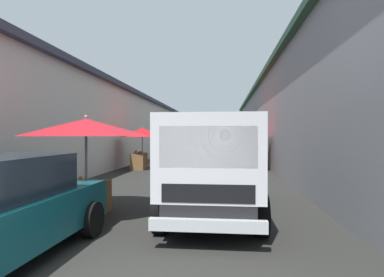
{
  "coord_description": "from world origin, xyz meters",
  "views": [
    {
      "loc": [
        -2.13,
        -1.58,
        1.73
      ],
      "look_at": [
        12.94,
        -0.04,
        1.58
      ],
      "focal_mm": 29.58,
      "sensor_mm": 36.0,
      "label": 1
    }
  ],
  "objects_px": {
    "fruit_stall_far_left": "(87,136)",
    "fruit_stall_mid_lane": "(243,136)",
    "fruit_stall_near_right": "(246,137)",
    "vendor_by_crates": "(212,149)",
    "delivery_truck": "(212,171)",
    "fruit_stall_near_left": "(142,138)"
  },
  "relations": [
    {
      "from": "fruit_stall_near_right",
      "to": "vendor_by_crates",
      "type": "distance_m",
      "value": 2.56
    },
    {
      "from": "fruit_stall_near_right",
      "to": "fruit_stall_mid_lane",
      "type": "height_order",
      "value": "fruit_stall_mid_lane"
    },
    {
      "from": "fruit_stall_near_right",
      "to": "fruit_stall_near_left",
      "type": "relative_size",
      "value": 1.18
    },
    {
      "from": "fruit_stall_far_left",
      "to": "delivery_truck",
      "type": "xyz_separation_m",
      "value": [
        -0.37,
        -2.7,
        -0.68
      ]
    },
    {
      "from": "fruit_stall_mid_lane",
      "to": "fruit_stall_far_left",
      "type": "bearing_deg",
      "value": 157.05
    },
    {
      "from": "fruit_stall_near_right",
      "to": "fruit_stall_mid_lane",
      "type": "distance_m",
      "value": 2.83
    },
    {
      "from": "fruit_stall_near_right",
      "to": "fruit_stall_far_left",
      "type": "xyz_separation_m",
      "value": [
        -11.92,
        4.19,
        0.07
      ]
    },
    {
      "from": "fruit_stall_mid_lane",
      "to": "vendor_by_crates",
      "type": "height_order",
      "value": "fruit_stall_mid_lane"
    },
    {
      "from": "fruit_stall_near_right",
      "to": "fruit_stall_mid_lane",
      "type": "relative_size",
      "value": 1.02
    },
    {
      "from": "vendor_by_crates",
      "to": "fruit_stall_mid_lane",
      "type": "bearing_deg",
      "value": -128.13
    },
    {
      "from": "fruit_stall_near_right",
      "to": "fruit_stall_near_left",
      "type": "distance_m",
      "value": 6.07
    },
    {
      "from": "fruit_stall_near_right",
      "to": "fruit_stall_near_left",
      "type": "bearing_deg",
      "value": 116.64
    },
    {
      "from": "fruit_stall_mid_lane",
      "to": "fruit_stall_far_left",
      "type": "relative_size",
      "value": 0.96
    },
    {
      "from": "fruit_stall_far_left",
      "to": "fruit_stall_mid_lane",
      "type": "bearing_deg",
      "value": -22.95
    },
    {
      "from": "fruit_stall_near_right",
      "to": "delivery_truck",
      "type": "height_order",
      "value": "fruit_stall_near_right"
    },
    {
      "from": "fruit_stall_far_left",
      "to": "vendor_by_crates",
      "type": "height_order",
      "value": "fruit_stall_far_left"
    },
    {
      "from": "fruit_stall_near_left",
      "to": "fruit_stall_far_left",
      "type": "height_order",
      "value": "fruit_stall_near_left"
    },
    {
      "from": "fruit_stall_near_right",
      "to": "vendor_by_crates",
      "type": "relative_size",
      "value": 1.59
    },
    {
      "from": "fruit_stall_mid_lane",
      "to": "vendor_by_crates",
      "type": "distance_m",
      "value": 2.12
    },
    {
      "from": "fruit_stall_near_left",
      "to": "delivery_truck",
      "type": "height_order",
      "value": "fruit_stall_near_left"
    },
    {
      "from": "fruit_stall_mid_lane",
      "to": "delivery_truck",
      "type": "distance_m",
      "value": 9.57
    },
    {
      "from": "fruit_stall_mid_lane",
      "to": "fruit_stall_far_left",
      "type": "distance_m",
      "value": 9.89
    }
  ]
}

